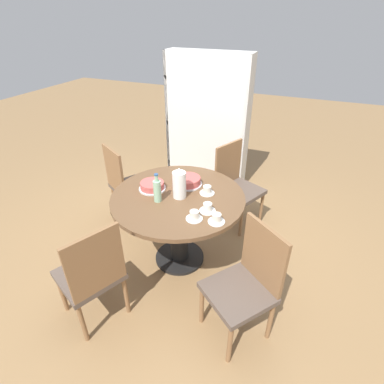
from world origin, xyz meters
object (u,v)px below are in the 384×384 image
at_px(cup_a, 207,190).
at_px(cup_c, 194,216).
at_px(chair_c, 92,274).
at_px(coffee_pot, 179,184).
at_px(cake_second, 152,186).
at_px(bookshelf, 207,126).
at_px(chair_d, 246,283).
at_px(water_bottle, 157,190).
at_px(chair_a, 236,184).
at_px(chair_b, 127,183).
at_px(cake_main, 188,181).
at_px(cup_b, 217,219).
at_px(cup_d, 208,208).

relative_size(cup_a, cup_c, 1.00).
height_order(chair_c, cup_a, chair_c).
distance_m(coffee_pot, cake_second, 0.30).
bearing_deg(cake_second, bookshelf, 91.89).
bearing_deg(cup_c, chair_d, -25.14).
bearing_deg(chair_d, water_bottle, -164.42).
bearing_deg(chair_a, chair_b, 136.51).
bearing_deg(cup_a, chair_d, -49.74).
relative_size(chair_d, coffee_pot, 3.34).
bearing_deg(cake_main, bookshelf, 103.12).
xyz_separation_m(water_bottle, cake_main, (0.13, 0.35, -0.07)).
bearing_deg(chair_d, cup_c, -167.61).
height_order(chair_c, cup_c, chair_c).
bearing_deg(cup_b, cup_c, -169.99).
xyz_separation_m(chair_b, cup_a, (1.02, -0.26, 0.29)).
bearing_deg(coffee_pot, cup_d, -20.59).
distance_m(water_bottle, cup_c, 0.40).
bearing_deg(cake_second, cup_c, -27.79).
xyz_separation_m(chair_d, cup_b, (-0.32, 0.26, 0.29)).
distance_m(cup_c, cup_d, 0.15).
height_order(chair_b, coffee_pot, coffee_pot).
xyz_separation_m(bookshelf, cake_second, (0.05, -1.55, -0.05)).
relative_size(chair_c, cup_a, 6.99).
distance_m(chair_a, bookshelf, 1.02).
bearing_deg(chair_a, cup_c, -158.01).
bearing_deg(chair_c, cup_d, 163.50).
height_order(water_bottle, cup_d, water_bottle).
bearing_deg(chair_a, cup_a, -162.53).
bearing_deg(chair_d, cup_a, 167.79).
height_order(chair_a, chair_b, same).
bearing_deg(cup_a, chair_c, -118.66).
xyz_separation_m(chair_d, cup_d, (-0.43, 0.37, 0.29)).
distance_m(chair_b, coffee_pot, 0.99).
distance_m(chair_d, cup_a, 0.86).
xyz_separation_m(chair_c, cake_main, (0.31, 1.04, 0.29)).
height_order(chair_b, cup_c, chair_b).
relative_size(water_bottle, cake_second, 1.06).
distance_m(cake_second, cup_a, 0.49).
height_order(water_bottle, cup_b, water_bottle).
relative_size(chair_d, cup_c, 6.99).
bearing_deg(chair_c, cake_second, -158.73).
bearing_deg(cup_c, cup_d, 67.45).
bearing_deg(chair_d, chair_b, -172.01).
relative_size(chair_c, chair_d, 1.00).
bearing_deg(cup_c, cup_b, 10.01).
distance_m(chair_a, chair_b, 1.19).
distance_m(chair_d, cake_second, 1.16).
height_order(chair_a, cup_a, chair_a).
bearing_deg(cake_main, chair_d, -43.38).
bearing_deg(chair_d, coffee_pot, -175.90).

